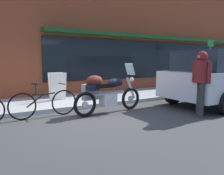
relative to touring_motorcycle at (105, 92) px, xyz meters
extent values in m
plane|color=#3C3C3C|center=(-0.47, -0.25, -0.61)|extent=(80.00, 80.00, 0.00)
cube|color=brown|center=(7.30, 3.54, 2.76)|extent=(23.53, 0.35, 6.75)
cube|color=black|center=(7.30, 3.33, 0.94)|extent=(16.47, 0.06, 1.80)
cube|color=#1E471E|center=(7.30, 3.11, 2.04)|extent=(16.47, 0.60, 0.16)
cube|color=#A7A7A7|center=(8.53, 2.08, -0.55)|extent=(30.00, 2.57, 0.12)
torus|color=black|center=(0.92, 0.05, -0.28)|extent=(0.68, 0.15, 0.67)
cylinder|color=silver|center=(0.92, 0.05, -0.28)|extent=(0.16, 0.07, 0.16)
torus|color=black|center=(-0.66, -0.09, -0.28)|extent=(0.68, 0.15, 0.67)
cylinder|color=silver|center=(-0.66, -0.09, -0.28)|extent=(0.16, 0.07, 0.16)
cube|color=silver|center=(0.08, -0.03, -0.23)|extent=(0.47, 0.34, 0.32)
cylinder|color=silver|center=(0.13, -0.02, -0.06)|extent=(1.03, 0.16, 0.06)
ellipsoid|color=black|center=(0.33, 0.00, 0.24)|extent=(0.54, 0.33, 0.26)
cube|color=black|center=(-0.09, -0.04, 0.18)|extent=(0.62, 0.30, 0.11)
cube|color=black|center=(-0.42, -0.07, 0.16)|extent=(0.30, 0.25, 0.18)
cylinder|color=silver|center=(0.92, 0.05, 0.04)|extent=(0.35, 0.10, 0.67)
cylinder|color=black|center=(0.80, 0.04, 0.44)|extent=(0.09, 0.62, 0.04)
cube|color=silver|center=(0.88, 0.05, 0.62)|extent=(0.18, 0.33, 0.35)
sphere|color=#EAEACC|center=(0.96, 0.06, 0.30)|extent=(0.14, 0.14, 0.14)
cube|color=#A8A8A8|center=(-0.39, 0.17, 0.00)|extent=(0.46, 0.24, 0.44)
cube|color=black|center=(-0.39, 0.28, 0.00)|extent=(0.37, 0.05, 0.03)
ellipsoid|color=#591E19|center=(-0.37, -0.07, 0.34)|extent=(0.51, 0.36, 0.28)
torus|color=black|center=(-1.06, 0.43, -0.26)|extent=(0.70, 0.06, 0.70)
torus|color=black|center=(-2.15, 0.40, -0.26)|extent=(0.70, 0.06, 0.70)
cylinder|color=black|center=(-1.61, 0.42, 0.02)|extent=(0.60, 0.05, 0.04)
cylinder|color=black|center=(-1.83, 0.41, -0.14)|extent=(0.47, 0.05, 0.34)
cylinder|color=black|center=(-1.80, 0.41, 0.14)|extent=(0.03, 0.03, 0.30)
ellipsoid|color=black|center=(-1.80, 0.41, 0.30)|extent=(0.22, 0.11, 0.06)
cylinder|color=black|center=(-1.11, 0.43, 0.26)|extent=(0.04, 0.48, 0.03)
cube|color=#232D38|center=(4.04, -0.88, 0.87)|extent=(3.26, 1.75, 0.65)
cylinder|color=black|center=(2.75, 0.07, -0.28)|extent=(0.66, 0.23, 0.66)
cylinder|color=#2F2F2F|center=(1.90, -1.72, -0.15)|extent=(0.14, 0.14, 0.92)
cylinder|color=#2F2F2F|center=(2.02, -1.56, -0.15)|extent=(0.14, 0.14, 0.92)
cylinder|color=maroon|center=(1.96, -1.64, 0.60)|extent=(0.38, 0.38, 0.57)
sphere|color=maroon|center=(1.96, -1.64, 0.98)|extent=(0.28, 0.28, 0.28)
sphere|color=tan|center=(1.90, -1.64, 0.98)|extent=(0.17, 0.17, 0.17)
cylinder|color=maroon|center=(1.96, -1.87, 0.57)|extent=(0.10, 0.10, 0.54)
cylinder|color=maroon|center=(1.96, -1.41, 0.57)|extent=(0.10, 0.10, 0.54)
cube|color=silver|center=(-0.72, 2.06, -0.01)|extent=(0.55, 0.20, 0.96)
cube|color=silver|center=(-0.72, 2.28, -0.01)|extent=(0.55, 0.20, 0.96)
cylinder|color=#59595B|center=(6.63, 1.49, 0.71)|extent=(0.07, 0.07, 2.41)
cube|color=#1E8C33|center=(6.63, 1.47, 1.72)|extent=(0.44, 0.02, 0.32)
camera|label=1|loc=(-2.98, -5.39, 0.86)|focal=35.34mm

